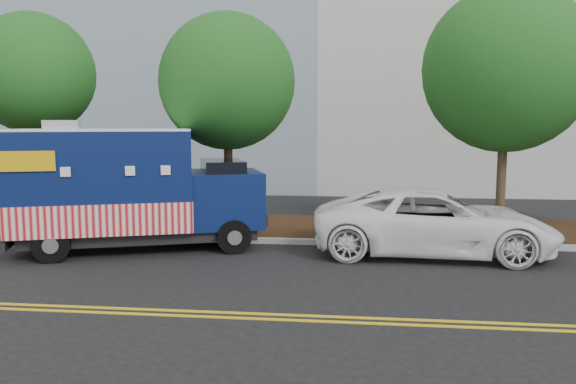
# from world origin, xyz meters

# --- Properties ---
(ground) EXTENTS (120.00, 120.00, 0.00)m
(ground) POSITION_xyz_m (0.00, 0.00, 0.00)
(ground) COLOR black
(ground) RESTS_ON ground
(curb) EXTENTS (120.00, 0.18, 0.15)m
(curb) POSITION_xyz_m (0.00, 1.40, 0.07)
(curb) COLOR #9E9E99
(curb) RESTS_ON ground
(mulch_strip) EXTENTS (120.00, 4.00, 0.15)m
(mulch_strip) POSITION_xyz_m (0.00, 3.50, 0.07)
(mulch_strip) COLOR black
(mulch_strip) RESTS_ON ground
(centerline_near) EXTENTS (120.00, 0.10, 0.01)m
(centerline_near) POSITION_xyz_m (0.00, -4.45, 0.01)
(centerline_near) COLOR gold
(centerline_near) RESTS_ON ground
(centerline_far) EXTENTS (120.00, 0.10, 0.01)m
(centerline_far) POSITION_xyz_m (0.00, -4.70, 0.01)
(centerline_far) COLOR gold
(centerline_far) RESTS_ON ground
(tree_a) EXTENTS (3.84, 3.84, 6.84)m
(tree_a) POSITION_xyz_m (-6.55, 3.39, 4.90)
(tree_a) COLOR #38281C
(tree_a) RESTS_ON ground
(tree_b) EXTENTS (4.02, 4.02, 6.56)m
(tree_b) POSITION_xyz_m (-0.08, 2.71, 4.54)
(tree_b) COLOR #38281C
(tree_b) RESTS_ON ground
(tree_c) EXTENTS (4.64, 4.64, 7.14)m
(tree_c) POSITION_xyz_m (7.85, 2.73, 4.82)
(tree_c) COLOR #38281C
(tree_c) RESTS_ON ground
(sign_post) EXTENTS (0.06, 0.06, 2.40)m
(sign_post) POSITION_xyz_m (-1.47, 1.55, 1.20)
(sign_post) COLOR #473828
(sign_post) RESTS_ON ground
(food_truck) EXTENTS (6.84, 4.31, 3.40)m
(food_truck) POSITION_xyz_m (-2.24, 0.21, 1.54)
(food_truck) COLOR black
(food_truck) RESTS_ON ground
(white_car) EXTENTS (6.13, 3.02, 1.67)m
(white_car) POSITION_xyz_m (5.70, 0.56, 0.84)
(white_car) COLOR white
(white_car) RESTS_ON ground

